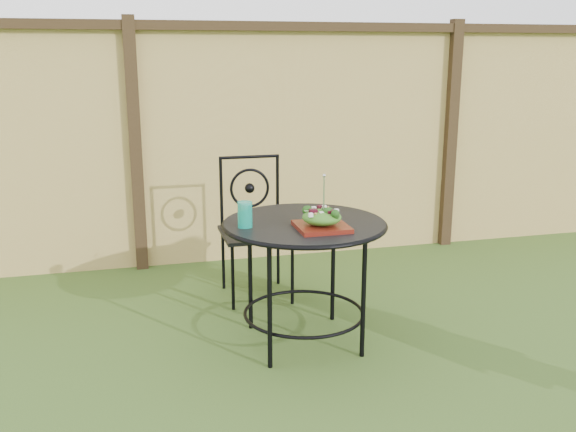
# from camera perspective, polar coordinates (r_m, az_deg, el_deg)

# --- Properties ---
(ground) EXTENTS (60.00, 60.00, 0.00)m
(ground) POSITION_cam_1_polar(r_m,az_deg,el_deg) (3.50, 11.14, -13.92)
(ground) COLOR #284516
(ground) RESTS_ON ground
(fence) EXTENTS (8.00, 0.12, 1.90)m
(fence) POSITION_cam_1_polar(r_m,az_deg,el_deg) (5.19, 1.17, 6.70)
(fence) COLOR #EED276
(fence) RESTS_ON ground
(patio_table) EXTENTS (0.92, 0.92, 0.72)m
(patio_table) POSITION_cam_1_polar(r_m,az_deg,el_deg) (3.61, 1.46, -2.64)
(patio_table) COLOR black
(patio_table) RESTS_ON ground
(patio_chair) EXTENTS (0.46, 0.46, 0.95)m
(patio_chair) POSITION_cam_1_polar(r_m,az_deg,el_deg) (4.38, -3.00, -0.69)
(patio_chair) COLOR black
(patio_chair) RESTS_ON ground
(salad_plate) EXTENTS (0.27, 0.27, 0.02)m
(salad_plate) POSITION_cam_1_polar(r_m,az_deg,el_deg) (3.43, 3.01, -0.96)
(salad_plate) COLOR #47110A
(salad_plate) RESTS_ON patio_table
(salad) EXTENTS (0.21, 0.21, 0.08)m
(salad) POSITION_cam_1_polar(r_m,az_deg,el_deg) (3.41, 3.02, -0.12)
(salad) COLOR #235614
(salad) RESTS_ON salad_plate
(fork) EXTENTS (0.01, 0.01, 0.18)m
(fork) POSITION_cam_1_polar(r_m,az_deg,el_deg) (3.39, 3.21, 2.02)
(fork) COLOR silver
(fork) RESTS_ON salad
(drinking_glass) EXTENTS (0.08, 0.08, 0.14)m
(drinking_glass) POSITION_cam_1_polar(r_m,az_deg,el_deg) (3.45, -3.85, 0.14)
(drinking_glass) COLOR #0D9F85
(drinking_glass) RESTS_ON patio_table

